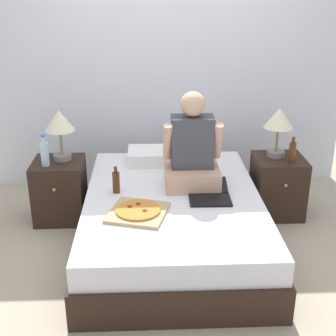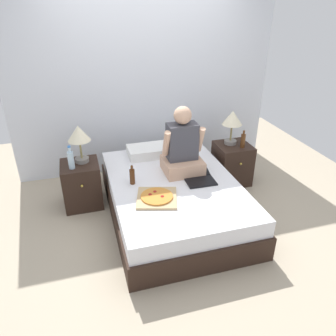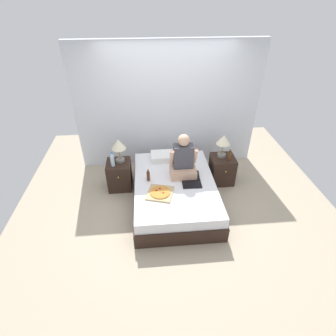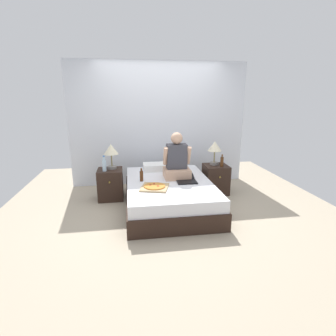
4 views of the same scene
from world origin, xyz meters
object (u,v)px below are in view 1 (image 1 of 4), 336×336
person_seated (192,152)px  laptop (209,195)px  bed (173,221)px  nightstand_right (278,186)px  nightstand_left (60,190)px  lamp_on_left_nightstand (59,124)px  lamp_on_right_nightstand (279,121)px  pizza_box (138,212)px  water_bottle (45,153)px  beer_bottle_on_bed (116,182)px  beer_bottle (292,152)px

person_seated → laptop: bearing=-65.1°
bed → nightstand_right: size_ratio=3.65×
nightstand_left → nightstand_right: same height
lamp_on_left_nightstand → lamp_on_right_nightstand: size_ratio=1.00×
nightstand_right → nightstand_left: bearing=180.0°
laptop → bed: bearing=170.2°
nightstand_right → pizza_box: (-1.26, -0.83, 0.20)m
laptop → pizza_box: (-0.55, -0.26, -0.00)m
bed → laptop: size_ratio=4.78×
bed → lamp_on_left_nightstand: lamp_on_left_nightstand is taller
bed → laptop: 0.38m
water_bottle → laptop: bearing=-19.8°
lamp_on_left_nightstand → water_bottle: 0.28m
person_seated → laptop: 0.38m
person_seated → bed: bearing=-129.4°
water_bottle → nightstand_left: bearing=48.3°
bed → nightstand_left: size_ratio=3.65×
lamp_on_left_nightstand → water_bottle: lamp_on_left_nightstand is taller
nightstand_right → pizza_box: 1.53m
laptop → beer_bottle_on_bed: bearing=170.6°
laptop → beer_bottle_on_bed: 0.74m
water_bottle → person_seated: person_seated is taller
lamp_on_left_nightstand → water_bottle: size_ratio=1.63×
lamp_on_left_nightstand → beer_bottle_on_bed: lamp_on_left_nightstand is taller
bed → nightstand_right: (0.99, 0.53, 0.05)m
water_bottle → pizza_box: (0.80, -0.74, -0.19)m
bed → person_seated: (0.17, 0.20, 0.52)m
bed → beer_bottle_on_bed: size_ratio=9.15×
nightstand_right → pizza_box: nightstand_right is taller
lamp_on_left_nightstand → person_seated: 1.19m
lamp_on_left_nightstand → lamp_on_right_nightstand: 1.91m
bed → beer_bottle_on_bed: (-0.45, 0.07, 0.32)m
bed → beer_bottle: size_ratio=8.75×
beer_bottle → beer_bottle_on_bed: beer_bottle is taller
bed → person_seated: size_ratio=2.58×
water_bottle → pizza_box: size_ratio=0.56×
bed → lamp_on_right_nightstand: size_ratio=4.47×
lamp_on_left_nightstand → bed: bearing=-31.2°
bed → beer_bottle_on_bed: beer_bottle_on_bed is taller
bed → water_bottle: water_bottle is taller
lamp_on_right_nightstand → beer_bottle: size_ratio=1.96×
bed → nightstand_left: 1.12m
nightstand_left → pizza_box: size_ratio=1.11×
beer_bottle → laptop: (-0.78, -0.48, -0.17)m
lamp_on_left_nightstand → pizza_box: 1.19m
beer_bottle → laptop: 0.93m
nightstand_left → laptop: nightstand_left is taller
bed → water_bottle: (-1.07, 0.44, 0.44)m
beer_bottle → beer_bottle_on_bed: (-1.51, -0.35, -0.10)m
lamp_on_left_nightstand → beer_bottle: lamp_on_left_nightstand is taller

